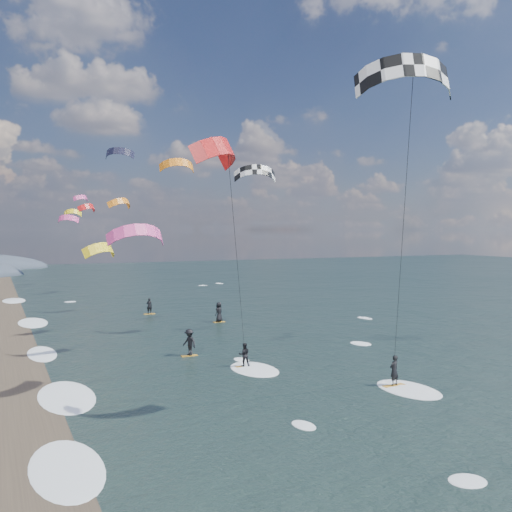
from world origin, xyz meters
name	(u,v)px	position (x,y,z in m)	size (l,w,h in m)	color
ground	(433,478)	(0.00, 0.00, 0.00)	(260.00, 260.00, 0.00)	black
wet_sand_strip	(31,435)	(-12.00, 10.00, 0.00)	(3.00, 240.00, 0.00)	#382D23
kitesurfer_near_a	(412,147)	(2.91, 4.76, 11.84)	(7.76, 8.86, 15.85)	#C28422
kitesurfer_near_b	(237,234)	(-1.71, 12.83, 8.14)	(6.74, 8.91, 13.40)	#C28422
far_kitesurfers	(194,324)	(1.08, 28.10, 0.90)	(7.88, 20.56, 1.82)	#C28422
bg_kite_field	(117,197)	(-0.28, 51.02, 12.09)	(13.64, 72.75, 11.53)	#D83F8C
shoreline_surf	(51,400)	(-10.80, 14.75, 0.00)	(2.40, 79.40, 0.11)	white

